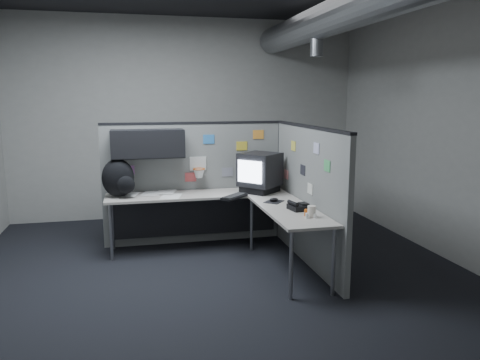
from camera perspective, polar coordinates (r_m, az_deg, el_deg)
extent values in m
cube|color=black|center=(5.31, -2.50, -11.54)|extent=(5.60, 5.60, 0.01)
cube|color=#9E9E99|center=(7.72, -6.43, 7.42)|extent=(5.60, 0.01, 3.20)
cube|color=#9E9E99|center=(2.26, 10.27, 0.99)|extent=(5.60, 0.01, 3.20)
cube|color=#9E9E99|center=(6.11, 24.35, 5.91)|extent=(0.01, 5.60, 3.20)
cylinder|color=slate|center=(5.44, 12.79, 19.36)|extent=(0.40, 5.49, 0.40)
cylinder|color=slate|center=(6.14, 9.34, 16.03)|extent=(0.16, 0.16, 0.30)
cube|color=slate|center=(6.31, -5.48, -0.46)|extent=(2.43, 0.06, 1.60)
cube|color=black|center=(6.22, -5.60, 6.94)|extent=(2.43, 0.07, 0.03)
cube|color=black|center=(6.57, 4.82, -0.04)|extent=(0.07, 0.07, 1.60)
cube|color=black|center=(5.99, -11.17, 4.38)|extent=(0.90, 0.35, 0.35)
cube|color=black|center=(5.81, -11.11, 4.21)|extent=(0.90, 0.02, 0.33)
cube|color=silver|center=(6.23, -5.15, 2.02)|extent=(0.22, 0.02, 0.18)
torus|color=#D85914|center=(6.15, -5.03, 1.35)|extent=(0.16, 0.16, 0.01)
cone|color=white|center=(6.16, -5.02, 0.80)|extent=(0.14, 0.14, 0.11)
cube|color=#B266B2|center=(6.19, -13.43, 1.16)|extent=(0.15, 0.01, 0.12)
cube|color=#337FCC|center=(6.22, -3.83, 4.99)|extent=(0.15, 0.01, 0.12)
cube|color=gray|center=(6.32, -1.55, 0.98)|extent=(0.15, 0.01, 0.12)
cube|color=gold|center=(6.32, 0.22, 4.18)|extent=(0.15, 0.01, 0.12)
cube|color=orange|center=(6.36, 2.25, 5.57)|extent=(0.15, 0.01, 0.12)
cube|color=#CC4C4C|center=(6.25, -6.04, 0.36)|extent=(0.15, 0.01, 0.12)
cube|color=slate|center=(5.57, 8.23, -1.95)|extent=(0.06, 2.23, 1.60)
cube|color=black|center=(5.46, 8.44, 6.45)|extent=(0.07, 2.23, 0.03)
cube|color=#E5D84C|center=(5.87, 6.51, 4.15)|extent=(0.01, 0.15, 0.12)
cube|color=#26262D|center=(5.58, 7.65, 1.22)|extent=(0.01, 0.15, 0.12)
cube|color=silver|center=(5.17, 9.29, 3.84)|extent=(0.01, 0.15, 0.12)
cube|color=#D87F7F|center=(6.16, 5.66, 0.69)|extent=(0.01, 0.15, 0.12)
cube|color=#4CB266|center=(4.92, 10.56, 1.72)|extent=(0.01, 0.15, 0.12)
cube|color=silver|center=(5.38, 8.54, -1.07)|extent=(0.01, 0.15, 0.12)
cube|color=#B1AA9F|center=(6.02, -5.20, -1.81)|extent=(2.30, 0.56, 0.03)
cube|color=#B1AA9F|center=(5.21, 6.06, -3.69)|extent=(0.56, 1.55, 0.03)
cube|color=black|center=(6.30, -5.43, -4.21)|extent=(2.18, 0.02, 0.55)
cylinder|color=gray|center=(5.85, -15.44, -6.18)|extent=(0.04, 0.04, 0.70)
cylinder|color=gray|center=(6.27, -15.29, -5.07)|extent=(0.04, 0.04, 0.70)
cylinder|color=gray|center=(6.02, 1.41, -5.35)|extent=(0.04, 0.04, 0.70)
cylinder|color=gray|center=(4.61, 6.24, -10.29)|extent=(0.04, 0.04, 0.70)
cylinder|color=gray|center=(4.77, 11.32, -9.73)|extent=(0.04, 0.04, 0.70)
cube|color=black|center=(6.09, 2.43, -1.07)|extent=(0.56, 0.56, 0.09)
cube|color=black|center=(6.05, 2.45, 1.30)|extent=(0.63, 0.63, 0.43)
cube|color=#D1DFF9|center=(5.85, 1.18, 1.01)|extent=(0.24, 0.27, 0.28)
cube|color=black|center=(5.73, -0.69, -2.08)|extent=(0.39, 0.40, 0.03)
cube|color=black|center=(5.73, -0.69, -1.90)|extent=(0.35, 0.36, 0.01)
cube|color=black|center=(5.54, 4.15, -2.64)|extent=(0.28, 0.28, 0.01)
ellipsoid|color=black|center=(5.53, 4.16, -2.40)|extent=(0.11, 0.08, 0.04)
cube|color=black|center=(5.17, 7.16, -3.32)|extent=(0.22, 0.24, 0.06)
cylinder|color=black|center=(5.14, 6.47, -2.83)|extent=(0.07, 0.20, 0.04)
cube|color=black|center=(5.18, 7.76, -2.87)|extent=(0.10, 0.13, 0.02)
cylinder|color=silver|center=(4.89, 8.55, -4.10)|extent=(0.04, 0.04, 0.06)
cylinder|color=silver|center=(4.83, 8.18, -4.33)|extent=(0.04, 0.04, 0.05)
cylinder|color=silver|center=(4.85, 9.15, -4.35)|extent=(0.03, 0.03, 0.05)
cylinder|color=#D85914|center=(4.92, 8.05, -3.95)|extent=(0.04, 0.04, 0.07)
cylinder|color=beige|center=(4.88, 8.72, -3.81)|extent=(0.10, 0.10, 0.12)
cube|color=white|center=(5.89, -8.39, -1.96)|extent=(0.31, 0.38, 0.00)
cube|color=white|center=(6.11, -10.67, -1.58)|extent=(0.31, 0.38, 0.00)
cube|color=white|center=(6.07, -13.44, -1.73)|extent=(0.31, 0.37, 0.00)
cube|color=white|center=(6.12, -9.05, -1.43)|extent=(0.31, 0.38, 0.00)
ellipsoid|color=black|center=(5.94, -14.65, 0.24)|extent=(0.45, 0.38, 0.48)
ellipsoid|color=black|center=(5.82, -13.73, -0.57)|extent=(0.24, 0.17, 0.22)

